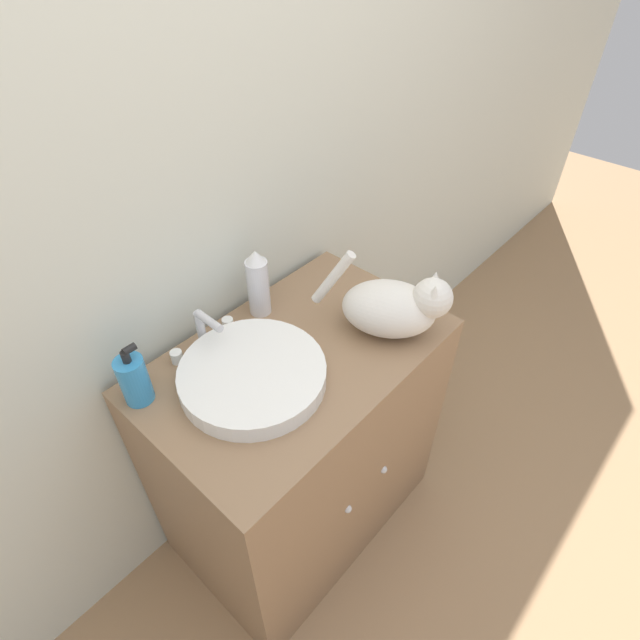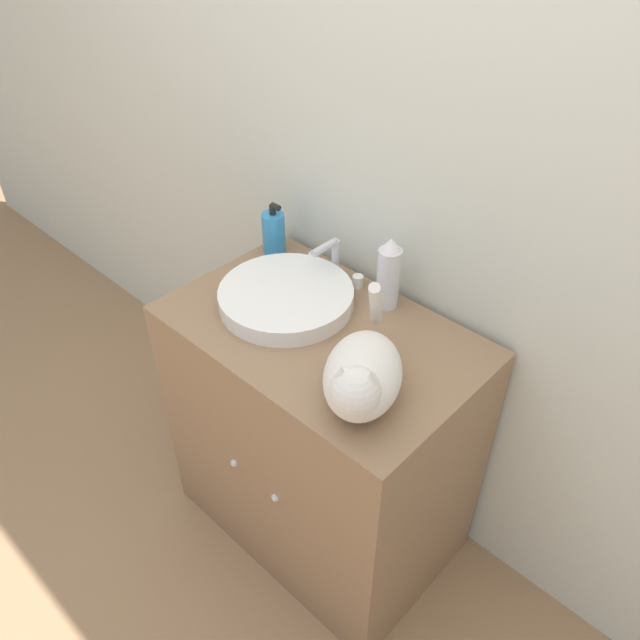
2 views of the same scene
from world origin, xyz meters
The scene contains 8 objects.
ground_plane centered at (0.00, 0.00, 0.00)m, with size 8.00×8.00×0.00m, color #997551.
wall_back centered at (0.00, 0.58, 1.25)m, with size 6.00×0.05×2.50m.
vanity_cabinet centered at (0.00, 0.27, 0.42)m, with size 0.85×0.55×0.85m.
sink_basin centered at (-0.14, 0.28, 0.87)m, with size 0.37×0.37×0.05m.
faucet centered at (-0.14, 0.47, 0.90)m, with size 0.21×0.11×0.13m.
cat centered at (0.25, 0.13, 0.93)m, with size 0.28×0.36×0.25m.
soap_bottle centered at (-0.37, 0.45, 0.92)m, with size 0.07×0.07×0.17m.
spray_bottle centered at (0.06, 0.47, 0.95)m, with size 0.06×0.06×0.21m.
Camera 2 is at (0.87, -0.66, 1.89)m, focal length 35.00 mm.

